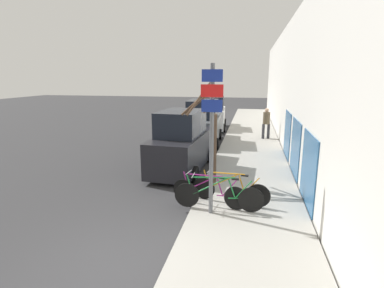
{
  "coord_description": "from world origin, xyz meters",
  "views": [
    {
      "loc": [
        2.56,
        -4.94,
        3.79
      ],
      "look_at": [
        0.5,
        5.39,
        1.41
      ],
      "focal_mm": 28.0,
      "sensor_mm": 36.0,
      "label": 1
    }
  ],
  "objects": [
    {
      "name": "parked_car_0",
      "position": [
        -0.15,
        6.63,
        1.11
      ],
      "size": [
        2.15,
        4.53,
        2.47
      ],
      "rotation": [
        0.0,
        0.0,
        -0.07
      ],
      "color": "black",
      "rests_on": "ground"
    },
    {
      "name": "signpost",
      "position": [
        1.58,
        2.58,
        2.35
      ],
      "size": [
        0.57,
        0.13,
        3.96
      ],
      "color": "#595B60",
      "rests_on": "sidewalk_curb"
    },
    {
      "name": "sidewalk_curb",
      "position": [
        2.6,
        14.0,
        0.07
      ],
      "size": [
        3.2,
        32.0,
        0.15
      ],
      "color": "#9E9B93",
      "rests_on": "ground"
    },
    {
      "name": "bicycle_0",
      "position": [
        1.76,
        2.83,
        0.56
      ],
      "size": [
        2.5,
        0.44,
        0.98
      ],
      "rotation": [
        0.0,
        0.0,
        1.57
      ],
      "color": "black",
      "rests_on": "sidewalk_curb"
    },
    {
      "name": "building_facade",
      "position": [
        4.35,
        13.93,
        3.23
      ],
      "size": [
        0.23,
        32.0,
        6.5
      ],
      "color": "silver",
      "rests_on": "ground"
    },
    {
      "name": "ground_plane",
      "position": [
        0.0,
        11.2,
        0.0
      ],
      "size": [
        80.0,
        80.0,
        0.0
      ],
      "primitive_type": "plane",
      "color": "#333335"
    },
    {
      "name": "street_tree",
      "position": [
        1.25,
        4.88,
        1.84
      ],
      "size": [
        1.14,
        1.27,
        3.67
      ],
      "color": "#4C3828",
      "rests_on": "sidewalk_curb"
    },
    {
      "name": "parked_car_1",
      "position": [
        -0.11,
        11.68,
        1.13
      ],
      "size": [
        2.11,
        4.52,
        2.52
      ],
      "rotation": [
        0.0,
        0.0,
        0.04
      ],
      "color": "#51565B",
      "rests_on": "ground"
    },
    {
      "name": "parked_car_2",
      "position": [
        -0.27,
        16.72,
        1.08
      ],
      "size": [
        2.23,
        4.25,
        2.39
      ],
      "rotation": [
        0.0,
        0.0,
        0.06
      ],
      "color": "silver",
      "rests_on": "ground"
    },
    {
      "name": "bicycle_1",
      "position": [
        1.46,
        3.07,
        0.54
      ],
      "size": [
        2.22,
        0.6,
        0.93
      ],
      "rotation": [
        0.0,
        0.0,
        1.36
      ],
      "color": "black",
      "rests_on": "sidewalk_curb"
    },
    {
      "name": "pedestrian_near",
      "position": [
        3.46,
        13.21,
        1.2
      ],
      "size": [
        0.47,
        0.4,
        1.82
      ],
      "rotation": [
        0.0,
        0.0,
        3.39
      ],
      "color": "#333338",
      "rests_on": "sidewalk_curb"
    },
    {
      "name": "bicycle_2",
      "position": [
        2.06,
        3.36,
        0.55
      ],
      "size": [
        2.29,
        0.54,
        0.94
      ],
      "rotation": [
        0.0,
        0.0,
        1.4
      ],
      "color": "black",
      "rests_on": "sidewalk_curb"
    }
  ]
}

